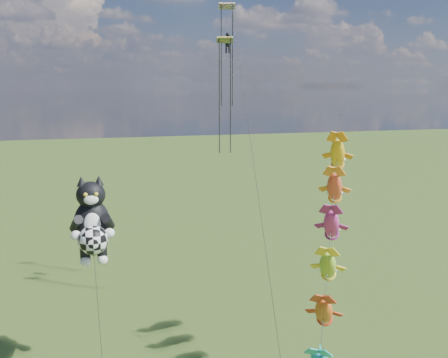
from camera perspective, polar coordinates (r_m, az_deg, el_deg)
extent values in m
cylinder|color=black|center=(30.53, -14.09, -15.39)|extent=(0.24, 2.73, 7.26)
ellipsoid|color=black|center=(30.25, -14.82, -5.16)|extent=(2.26, 1.90, 3.12)
ellipsoid|color=black|center=(29.72, -14.98, -1.77)|extent=(1.76, 1.61, 1.58)
cone|color=black|center=(29.56, -16.00, -0.24)|extent=(0.58, 0.58, 0.58)
cone|color=black|center=(29.56, -14.11, -0.15)|extent=(0.58, 0.58, 0.58)
ellipsoid|color=white|center=(29.13, -14.95, -2.30)|extent=(0.84, 0.47, 0.57)
ellipsoid|color=white|center=(29.47, -14.82, -4.98)|extent=(1.00, 0.44, 1.29)
sphere|color=gold|center=(29.00, -15.56, -1.74)|extent=(0.23, 0.23, 0.23)
sphere|color=gold|center=(29.00, -14.40, -1.68)|extent=(0.23, 0.23, 0.23)
sphere|color=white|center=(29.35, -16.58, -6.23)|extent=(0.58, 0.58, 0.58)
sphere|color=white|center=(29.35, -12.95, -6.05)|extent=(0.58, 0.58, 0.58)
sphere|color=white|center=(30.74, -15.55, -9.04)|extent=(0.62, 0.62, 0.62)
sphere|color=white|center=(30.74, -13.71, -8.95)|extent=(0.62, 0.62, 0.62)
sphere|color=white|center=(29.12, -14.73, -6.76)|extent=(1.67, 1.67, 1.67)
cylinder|color=black|center=(26.63, 11.77, -9.78)|extent=(8.20, 13.57, 15.34)
ellipsoid|color=orange|center=(25.69, 11.35, -14.54)|extent=(1.98, 2.51, 2.38)
ellipsoid|color=green|center=(26.67, 11.78, -9.61)|extent=(1.98, 2.51, 2.38)
ellipsoid|color=#D83385|center=(27.84, 12.18, -5.06)|extent=(1.98, 2.51, 2.38)
ellipsoid|color=red|center=(29.17, 12.53, -0.89)|extent=(1.98, 2.51, 2.38)
ellipsoid|color=yellow|center=(30.64, 12.85, 2.89)|extent=(1.98, 2.51, 2.38)
cylinder|color=black|center=(31.60, 3.23, 3.06)|extent=(1.49, 17.03, 25.42)
cube|color=green|center=(36.66, 0.10, 15.63)|extent=(1.22, 0.67, 0.48)
cylinder|color=black|center=(36.42, -0.52, 9.18)|extent=(0.08, 0.08, 8.24)
cylinder|color=black|center=(36.63, 0.71, 9.19)|extent=(0.08, 0.08, 8.24)
cube|color=#2C3BB7|center=(40.13, 0.33, 19.17)|extent=(1.31, 0.71, 0.51)
cylinder|color=black|center=(39.62, -0.30, 13.68)|extent=(0.08, 0.08, 7.70)
cylinder|color=black|center=(39.85, 0.94, 13.66)|extent=(0.08, 0.08, 7.70)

